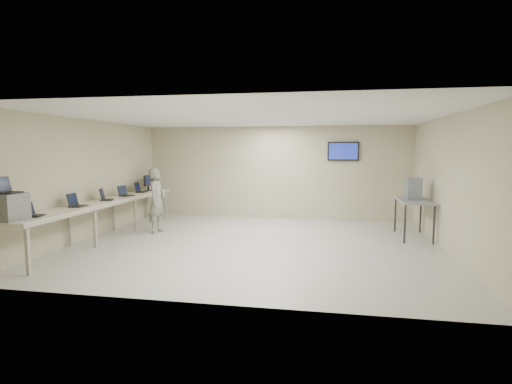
% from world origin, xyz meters
% --- Properties ---
extents(room, '(8.01, 7.01, 2.81)m').
position_xyz_m(room, '(0.03, 0.06, 1.41)').
color(room, beige).
rests_on(room, ground).
extents(workbench, '(0.76, 6.00, 0.90)m').
position_xyz_m(workbench, '(-3.59, 0.00, 0.83)').
color(workbench, beige).
rests_on(workbench, ground).
extents(equipment_box, '(0.45, 0.50, 0.46)m').
position_xyz_m(equipment_box, '(-3.65, -2.75, 1.13)').
color(equipment_box, '#575C5F').
rests_on(equipment_box, workbench).
extents(laptop_on_box, '(0.32, 0.38, 0.28)m').
position_xyz_m(laptop_on_box, '(-3.70, -2.75, 1.43)').
color(laptop_on_box, black).
rests_on(laptop_on_box, equipment_box).
extents(laptop_0, '(0.34, 0.37, 0.25)m').
position_xyz_m(laptop_0, '(-3.62, -2.29, 0.97)').
color(laptop_0, black).
rests_on(laptop_0, workbench).
extents(laptop_1, '(0.31, 0.38, 0.28)m').
position_xyz_m(laptop_1, '(-3.64, -1.04, 0.97)').
color(laptop_1, black).
rests_on(laptop_1, workbench).
extents(laptop_2, '(0.40, 0.42, 0.28)m').
position_xyz_m(laptop_2, '(-3.62, 0.06, 0.97)').
color(laptop_2, black).
rests_on(laptop_2, workbench).
extents(laptop_3, '(0.34, 0.38, 0.27)m').
position_xyz_m(laptop_3, '(-3.60, 0.97, 0.97)').
color(laptop_3, black).
rests_on(laptop_3, workbench).
extents(laptop_4, '(0.34, 0.39, 0.28)m').
position_xyz_m(laptop_4, '(-3.65, 1.89, 0.97)').
color(laptop_4, black).
rests_on(laptop_4, workbench).
extents(monitor_near, '(0.21, 0.47, 0.46)m').
position_xyz_m(monitor_near, '(-3.60, 2.33, 1.18)').
color(monitor_near, black).
rests_on(monitor_near, workbench).
extents(monitor_far, '(0.22, 0.49, 0.49)m').
position_xyz_m(monitor_far, '(-3.60, 2.75, 1.19)').
color(monitor_far, black).
rests_on(monitor_far, workbench).
extents(soldier, '(0.41, 0.61, 1.64)m').
position_xyz_m(soldier, '(-2.66, 0.84, 0.82)').
color(soldier, slate).
rests_on(soldier, ground).
extents(side_table, '(0.71, 1.53, 0.92)m').
position_xyz_m(side_table, '(3.60, 1.37, 0.84)').
color(side_table, gray).
rests_on(side_table, ground).
extents(storage_bins, '(0.33, 0.36, 0.52)m').
position_xyz_m(storage_bins, '(3.58, 1.37, 1.17)').
color(storage_bins, gray).
rests_on(storage_bins, side_table).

